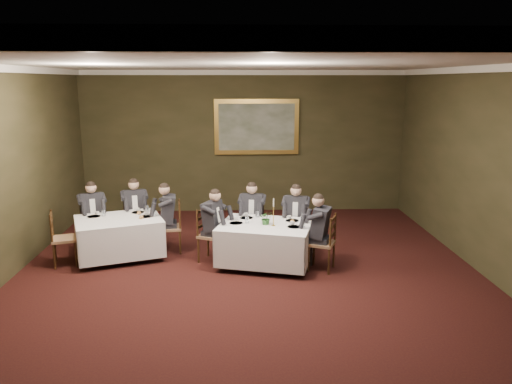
{
  "coord_description": "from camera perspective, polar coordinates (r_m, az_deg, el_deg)",
  "views": [
    {
      "loc": [
        -0.2,
        -7.39,
        3.25
      ],
      "look_at": [
        0.18,
        1.99,
        1.15
      ],
      "focal_mm": 35.0,
      "sensor_mm": 36.0,
      "label": 1
    }
  ],
  "objects": [
    {
      "name": "chair_sec_endright",
      "position": [
        9.83,
        -9.68,
        -5.14
      ],
      "size": [
        0.47,
        0.49,
        1.0
      ],
      "rotation": [
        0.0,
        0.0,
        1.69
      ],
      "color": "#8B6847",
      "rests_on": "ground"
    },
    {
      "name": "chair_sec_backleft",
      "position": [
        10.41,
        -18.06,
        -4.58
      ],
      "size": [
        0.57,
        0.56,
        1.0
      ],
      "rotation": [
        0.0,
        0.0,
        3.56
      ],
      "color": "#8B6847",
      "rests_on": "ground"
    },
    {
      "name": "chair_main_endright",
      "position": [
        8.86,
        7.54,
        -7.05
      ],
      "size": [
        0.56,
        0.57,
        1.0
      ],
      "rotation": [
        0.0,
        0.0,
        1.17
      ],
      "color": "#8B6847",
      "rests_on": "ground"
    },
    {
      "name": "table_second",
      "position": [
        9.64,
        -15.36,
        -4.74
      ],
      "size": [
        1.84,
        1.62,
        0.67
      ],
      "rotation": [
        0.0,
        0.0,
        0.34
      ],
      "color": "#311D0D",
      "rests_on": "ground"
    },
    {
      "name": "ceiling",
      "position": [
        7.4,
        -0.79,
        14.55
      ],
      "size": [
        8.0,
        10.0,
        0.1
      ],
      "primitive_type": "cube",
      "color": "silver",
      "rests_on": "back_wall"
    },
    {
      "name": "place_setting_table_second",
      "position": [
        9.83,
        -17.73,
        -2.45
      ],
      "size": [
        0.33,
        0.31,
        0.14
      ],
      "color": "white",
      "rests_on": "table_second"
    },
    {
      "name": "diner_main_endleft",
      "position": [
        9.17,
        -5.08,
        -4.8
      ],
      "size": [
        0.6,
        0.56,
        1.35
      ],
      "rotation": [
        0.0,
        0.0,
        -1.99
      ],
      "color": "black",
      "rests_on": "chair_main_endleft"
    },
    {
      "name": "chair_main_backleft",
      "position": [
        9.85,
        -0.41,
        -4.91
      ],
      "size": [
        0.5,
        0.49,
        1.0
      ],
      "rotation": [
        0.0,
        0.0,
        2.97
      ],
      "color": "#8B6847",
      "rests_on": "ground"
    },
    {
      "name": "chair_sec_endleft",
      "position": [
        9.65,
        -21.04,
        -6.17
      ],
      "size": [
        0.53,
        0.55,
        1.0
      ],
      "rotation": [
        0.0,
        0.0,
        -1.27
      ],
      "color": "#8B6847",
      "rests_on": "ground"
    },
    {
      "name": "candlestick",
      "position": [
        8.72,
        2.01,
        -2.69
      ],
      "size": [
        0.07,
        0.07,
        0.5
      ],
      "color": "gold",
      "rests_on": "table_main"
    },
    {
      "name": "diner_sec_backright",
      "position": [
        10.41,
        -13.64,
        -3.0
      ],
      "size": [
        0.52,
        0.58,
        1.35
      ],
      "rotation": [
        0.0,
        0.0,
        3.44
      ],
      "color": "black",
      "rests_on": "chair_sec_backright"
    },
    {
      "name": "back_wall",
      "position": [
        12.48,
        -1.37,
        5.71
      ],
      "size": [
        8.0,
        0.1,
        3.5
      ],
      "primitive_type": "cube",
      "color": "#2C2A16",
      "rests_on": "ground"
    },
    {
      "name": "diner_sec_endright",
      "position": [
        9.76,
        -9.8,
        -3.86
      ],
      "size": [
        0.53,
        0.46,
        1.35
      ],
      "rotation": [
        0.0,
        0.0,
        1.69
      ],
      "color": "black",
      "rests_on": "chair_sec_endright"
    },
    {
      "name": "right_wall",
      "position": [
        8.63,
        26.86,
        1.23
      ],
      "size": [
        0.1,
        10.0,
        3.5
      ],
      "primitive_type": "cube",
      "color": "#2C2A16",
      "rests_on": "ground"
    },
    {
      "name": "diner_main_backleft",
      "position": [
        9.77,
        -0.42,
        -3.65
      ],
      "size": [
        0.48,
        0.54,
        1.35
      ],
      "rotation": [
        0.0,
        0.0,
        2.97
      ],
      "color": "black",
      "rests_on": "chair_main_backleft"
    },
    {
      "name": "chair_sec_backright",
      "position": [
        10.48,
        -13.58,
        -4.19
      ],
      "size": [
        0.54,
        0.53,
        1.0
      ],
      "rotation": [
        0.0,
        0.0,
        3.44
      ],
      "color": "#8B6847",
      "rests_on": "ground"
    },
    {
      "name": "chair_main_backright",
      "position": [
        9.7,
        4.56,
        -5.23
      ],
      "size": [
        0.53,
        0.52,
        1.0
      ],
      "rotation": [
        0.0,
        0.0,
        2.89
      ],
      "color": "#8B6847",
      "rests_on": "ground"
    },
    {
      "name": "table_main",
      "position": [
        8.95,
        1.07,
        -5.63
      ],
      "size": [
        1.87,
        1.6,
        0.67
      ],
      "rotation": [
        0.0,
        0.0,
        -0.26
      ],
      "color": "#311D0D",
      "rests_on": "ground"
    },
    {
      "name": "crown_molding",
      "position": [
        7.4,
        -0.79,
        14.09
      ],
      "size": [
        8.0,
        10.0,
        0.12
      ],
      "color": "white",
      "rests_on": "back_wall"
    },
    {
      "name": "ground",
      "position": [
        8.08,
        -0.71,
        -11.12
      ],
      "size": [
        10.0,
        10.0,
        0.0
      ],
      "primitive_type": "plane",
      "color": "black",
      "rests_on": "ground"
    },
    {
      "name": "diner_main_endright",
      "position": [
        8.79,
        7.51,
        -5.64
      ],
      "size": [
        0.6,
        0.56,
        1.35
      ],
      "rotation": [
        0.0,
        0.0,
        1.17
      ],
      "color": "black",
      "rests_on": "chair_main_endright"
    },
    {
      "name": "diner_main_backright",
      "position": [
        9.62,
        4.57,
        -3.96
      ],
      "size": [
        0.51,
        0.56,
        1.35
      ],
      "rotation": [
        0.0,
        0.0,
        2.89
      ],
      "color": "black",
      "rests_on": "chair_main_backright"
    },
    {
      "name": "place_setting_table_main",
      "position": [
        9.28,
        -0.78,
        -2.72
      ],
      "size": [
        0.33,
        0.31,
        0.14
      ],
      "color": "white",
      "rests_on": "table_main"
    },
    {
      "name": "chair_main_endleft",
      "position": [
        9.25,
        -5.11,
        -6.14
      ],
      "size": [
        0.56,
        0.57,
        1.0
      ],
      "rotation": [
        0.0,
        0.0,
        -1.99
      ],
      "color": "#8B6847",
      "rests_on": "ground"
    },
    {
      "name": "centerpiece",
      "position": [
        8.81,
        1.17,
        -2.92
      ],
      "size": [
        0.25,
        0.22,
        0.25
      ],
      "primitive_type": "imported",
      "rotation": [
        0.0,
        0.0,
        0.09
      ],
      "color": "#2D5926",
      "rests_on": "table_main"
    },
    {
      "name": "diner_sec_backleft",
      "position": [
        10.33,
        -18.14,
        -3.39
      ],
      "size": [
        0.56,
        0.6,
        1.35
      ],
      "rotation": [
        0.0,
        0.0,
        3.56
      ],
      "color": "black",
      "rests_on": "chair_sec_backleft"
    },
    {
      "name": "painting",
      "position": [
        12.39,
        0.07,
        7.45
      ],
      "size": [
        2.08,
        0.09,
        1.36
      ],
      "color": "gold",
      "rests_on": "back_wall"
    },
    {
      "name": "front_wall",
      "position": [
        2.83,
        2.15,
        -19.42
      ],
      "size": [
        8.0,
        0.1,
        3.5
      ],
      "primitive_type": "cube",
      "color": "#2C2A16",
      "rests_on": "ground"
    }
  ]
}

